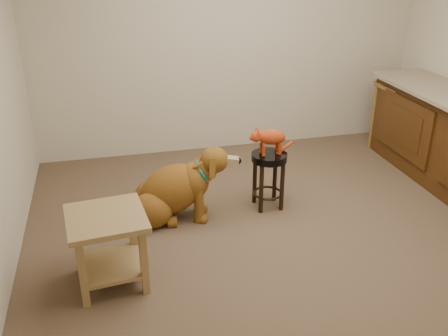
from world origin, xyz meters
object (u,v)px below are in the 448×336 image
object	(u,v)px
side_table	(108,239)
golden_retriever	(173,191)
tabby_kitten	(269,138)
padded_stool	(269,169)
wood_stool	(396,117)

from	to	relation	value
side_table	golden_retriever	size ratio (longest dim) A/B	0.53
golden_retriever	tabby_kitten	distance (m)	0.99
padded_stool	wood_stool	distance (m)	2.10
padded_stool	golden_retriever	size ratio (longest dim) A/B	0.48
side_table	golden_retriever	xyz separation A→B (m)	(0.59, 0.83, -0.10)
golden_retriever	tabby_kitten	xyz separation A→B (m)	(0.89, 0.00, 0.43)
wood_stool	golden_retriever	distance (m)	2.94
padded_stool	side_table	xyz separation A→B (m)	(-1.49, -0.83, -0.01)
wood_stool	side_table	world-z (taller)	wood_stool
wood_stool	tabby_kitten	distance (m)	2.12
tabby_kitten	golden_retriever	bearing A→B (deg)	179.98
wood_stool	golden_retriever	bearing A→B (deg)	-161.57
wood_stool	golden_retriever	size ratio (longest dim) A/B	0.72
golden_retriever	padded_stool	bearing A→B (deg)	10.58
wood_stool	tabby_kitten	bearing A→B (deg)	-153.93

